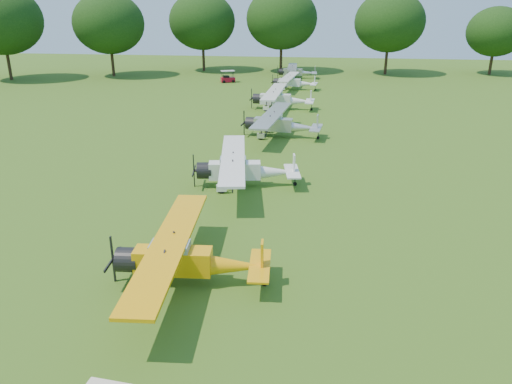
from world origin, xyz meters
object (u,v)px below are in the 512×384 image
aircraft_6 (293,81)px  aircraft_7 (296,71)px  aircraft_4 (279,123)px  aircraft_5 (280,98)px  aircraft_2 (185,257)px  aircraft_3 (243,168)px  golf_cart (228,78)px

aircraft_6 → aircraft_7: bearing=97.0°
aircraft_4 → aircraft_7: size_ratio=1.14×
aircraft_7 → aircraft_5: bearing=-93.2°
aircraft_2 → aircraft_7: bearing=84.8°
aircraft_3 → aircraft_2: bearing=-101.6°
aircraft_2 → aircraft_6: size_ratio=1.10×
aircraft_3 → aircraft_4: (1.12, 12.18, 0.02)m
aircraft_3 → aircraft_5: 23.64m
aircraft_3 → aircraft_7: size_ratio=1.12×
aircraft_4 → aircraft_6: 24.17m
aircraft_4 → aircraft_5: 11.49m
golf_cart → aircraft_2: bearing=-103.3°
aircraft_4 → aircraft_3: bearing=-89.7°
aircraft_3 → aircraft_5: aircraft_5 is taller
aircraft_7 → golf_cart: bearing=-153.1°
aircraft_5 → aircraft_3: bearing=-88.6°
aircraft_6 → aircraft_5: bearing=-86.7°
aircraft_3 → aircraft_6: 36.36m
aircraft_7 → aircraft_2: bearing=-93.5°
aircraft_2 → golf_cart: size_ratio=4.72×
aircraft_5 → aircraft_6: bearing=89.5°
aircraft_4 → aircraft_7: aircraft_4 is taller
aircraft_2 → aircraft_7: aircraft_2 is taller
aircraft_3 → golf_cart: (-8.81, 41.25, -0.66)m
aircraft_2 → aircraft_3: (0.47, 11.54, 0.02)m
aircraft_6 → golf_cart: (-9.49, 4.90, -0.53)m
aircraft_5 → golf_cart: aircraft_5 is taller
aircraft_2 → aircraft_4: 23.77m
aircraft_4 → aircraft_6: size_ratio=1.14×
aircraft_6 → aircraft_3: bearing=-85.5°
aircraft_2 → aircraft_5: aircraft_5 is taller
aircraft_5 → golf_cart: (-8.98, 17.61, -0.69)m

